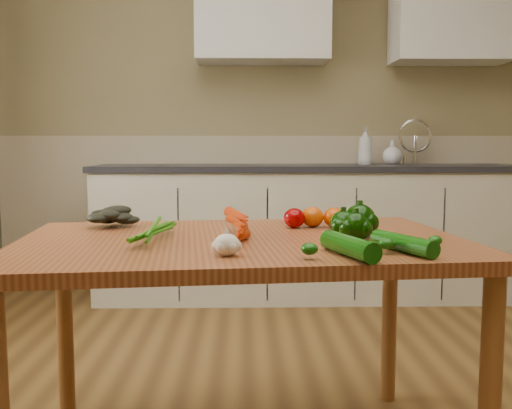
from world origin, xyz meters
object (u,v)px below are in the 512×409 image
object	(u,v)px
tomato_a	(294,218)
tomato_c	(334,217)
table	(242,264)
soap_bottle_c	(392,152)
garlic_bulb	(227,245)
soap_bottle_b	(365,152)
leafy_greens	(111,214)
pepper_a	(343,225)
zucchini_a	(403,244)
carrot_bunch	(211,227)
tomato_b	(312,217)
soap_bottle_a	(365,146)
pepper_b	(360,221)
pepper_c	(356,227)
zucchini_b	(349,246)

from	to	relation	value
tomato_a	tomato_c	size ratio (longest dim) A/B	0.98
table	soap_bottle_c	bearing A→B (deg)	58.76
soap_bottle_c	garlic_bulb	world-z (taller)	soap_bottle_c
soap_bottle_b	soap_bottle_c	bearing A→B (deg)	68.89
leafy_greens	pepper_a	distance (m)	0.82
table	garlic_bulb	bearing A→B (deg)	-103.21
pepper_a	soap_bottle_c	bearing A→B (deg)	71.80
pepper_a	zucchini_a	world-z (taller)	pepper_a
carrot_bunch	garlic_bulb	world-z (taller)	carrot_bunch
carrot_bunch	zucchini_a	xyz separation A→B (m)	(0.54, -0.25, -0.01)
tomato_b	soap_bottle_a	bearing A→B (deg)	72.87
soap_bottle_c	pepper_b	bearing A→B (deg)	-131.52
garlic_bulb	tomato_c	bearing A→B (deg)	54.72
tomato_c	zucchini_a	xyz separation A→B (m)	(0.11, -0.48, -0.01)
tomato_b	zucchini_a	bearing A→B (deg)	-68.97
tomato_c	pepper_b	bearing A→B (deg)	-76.27
pepper_b	tomato_b	size ratio (longest dim) A/B	1.29
table	soap_bottle_a	distance (m)	2.36
carrot_bunch	tomato_b	size ratio (longest dim) A/B	3.24
soap_bottle_b	zucchini_a	distance (m)	2.51
carrot_bunch	pepper_c	bearing A→B (deg)	-13.17
tomato_b	zucchini_a	world-z (taller)	tomato_b
soap_bottle_b	zucchini_b	distance (m)	2.59
pepper_b	tomato_c	distance (m)	0.21
carrot_bunch	pepper_a	bearing A→B (deg)	-6.65
pepper_c	zucchini_b	bearing A→B (deg)	-104.66
pepper_b	tomato_a	size ratio (longest dim) A/B	1.35
pepper_a	pepper_c	xyz separation A→B (m)	(0.03, -0.05, 0.00)
soap_bottle_c	pepper_a	world-z (taller)	soap_bottle_c
leafy_greens	tomato_b	world-z (taller)	leafy_greens
table	tomato_b	world-z (taller)	tomato_b
soap_bottle_a	garlic_bulb	world-z (taller)	soap_bottle_a
tomato_c	zucchini_a	bearing A→B (deg)	-76.81
leafy_greens	zucchini_a	bearing A→B (deg)	-28.67
leafy_greens	zucchini_b	world-z (taller)	leafy_greens
soap_bottle_a	soap_bottle_b	world-z (taller)	soap_bottle_a
leafy_greens	tomato_c	distance (m)	0.79
soap_bottle_c	table	bearing A→B (deg)	-140.04
soap_bottle_b	soap_bottle_c	size ratio (longest dim) A/B	1.01
pepper_c	tomato_a	size ratio (longest dim) A/B	1.15
table	carrot_bunch	world-z (taller)	carrot_bunch
carrot_bunch	pepper_b	distance (m)	0.47
pepper_a	tomato_a	bearing A→B (deg)	120.19
table	zucchini_a	distance (m)	0.52
pepper_a	pepper_c	distance (m)	0.06
carrot_bunch	tomato_a	bearing A→B (deg)	32.74
pepper_b	zucchini_b	distance (m)	0.35
zucchini_b	garlic_bulb	bearing A→B (deg)	176.77
pepper_c	pepper_b	bearing A→B (deg)	70.63
pepper_b	carrot_bunch	bearing A→B (deg)	-176.60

